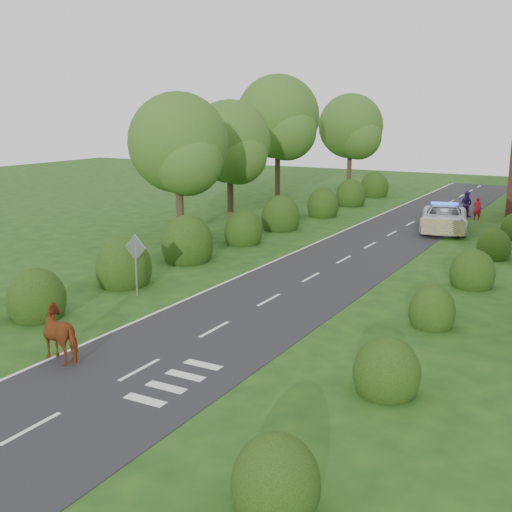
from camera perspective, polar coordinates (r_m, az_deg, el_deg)
The scene contains 14 objects.
ground at distance 22.14m, azimuth -3.72°, elevation -6.57°, with size 120.00×120.00×0.00m, color #1B3E15.
road at distance 35.22m, azimuth 9.58°, elevation 0.64°, with size 6.00×70.00×0.02m, color black.
road_markings at distance 33.89m, azimuth 5.85°, elevation 0.30°, with size 4.96×70.00×0.01m.
hedgerow_left at distance 34.88m, azimuth -2.37°, elevation 1.93°, with size 2.75×50.41×3.00m.
hedgerow_right at distance 29.90m, azimuth 19.10°, elevation -1.01°, with size 2.10×45.78×2.10m.
tree_left_a at distance 36.23m, azimuth -6.74°, elevation 9.59°, with size 5.74×5.60×8.38m.
tree_left_b at distance 43.74m, azimuth -2.15°, elevation 9.82°, with size 5.74×5.60×8.07m.
tree_left_c at distance 53.11m, azimuth 2.16°, elevation 11.96°, with size 6.97×6.80×10.22m.
tree_left_d at distance 61.32m, azimuth 8.59°, elevation 11.12°, with size 6.15×6.00×8.89m.
road_sign at distance 26.10m, azimuth -10.66°, elevation 0.02°, with size 1.06×0.08×2.53m.
cow at distance 20.25m, azimuth -16.68°, elevation -6.92°, with size 1.03×1.95×1.39m, color brown.
police_van at distance 41.42m, azimuth 16.36°, elevation 3.27°, with size 3.93×6.39×1.79m.
pedestrian_red at distance 46.29m, azimuth 19.07°, elevation 4.00°, with size 0.57×0.38×1.57m, color red.
pedestrian_purple at distance 47.62m, azimuth 18.18°, elevation 4.44°, with size 0.88×0.69×1.81m, color #33175F.
Camera 1 is at (11.37, -17.52, 7.36)m, focal length 45.00 mm.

